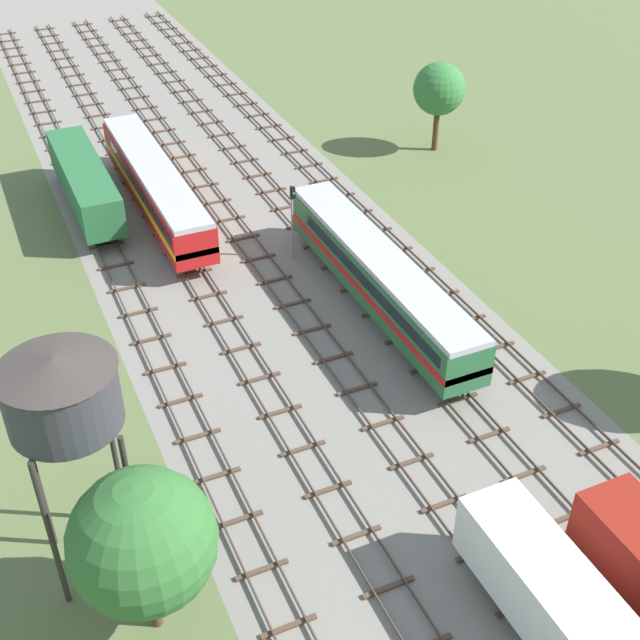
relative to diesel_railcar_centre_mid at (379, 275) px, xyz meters
The scene contains 14 objects.
ground_plane 8.12m from the diesel_railcar_centre_mid, 125.74° to the left, with size 480.00×480.00×0.00m, color #5B6B3D.
ballast_bed 8.12m from the diesel_railcar_centre_mid, 125.74° to the left, with size 21.98×176.00×0.01m, color gray.
track_far_left 15.51m from the diesel_railcar_centre_mid, 151.75° to the left, with size 2.40×126.00×0.29m.
track_left 11.81m from the diesel_railcar_centre_mid, 141.13° to the left, with size 2.40×126.00×0.29m.
track_centre_left 8.88m from the diesel_railcar_centre_mid, 121.81° to the left, with size 2.40×126.00×0.29m.
track_centre 7.65m from the diesel_railcar_centre_mid, 90.00° to the left, with size 2.40×126.00×0.29m.
track_centre_right 8.88m from the diesel_railcar_centre_mid, 58.19° to the left, with size 2.40×126.00×0.29m.
diesel_railcar_centre_mid is the anchor object (origin of this frame).
diesel_railcar_left_midfar 19.66m from the diesel_railcar_centre_mid, 117.21° to the left, with size 2.96×20.50×3.80m.
freight_boxcar_far_left_far 24.44m from the diesel_railcar_centre_mid, 123.48° to the left, with size 2.87×14.00×3.60m.
water_tower 23.80m from the diesel_railcar_centre_mid, 149.20° to the right, with size 4.52×4.52×10.95m.
signal_post_nearest 8.36m from the diesel_railcar_centre_mid, 105.68° to the left, with size 0.28×0.47×5.41m.
lineside_tree_0 24.25m from the diesel_railcar_centre_mid, 138.88° to the right, with size 5.61×5.61×7.74m.
lineside_tree_2 25.09m from the diesel_railcar_centre_mid, 51.28° to the left, with size 4.28×4.28×7.46m.
Camera 1 is at (-16.04, 12.87, 29.18)m, focal length 46.66 mm.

